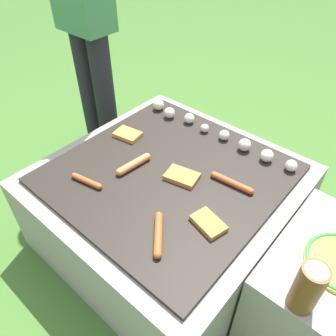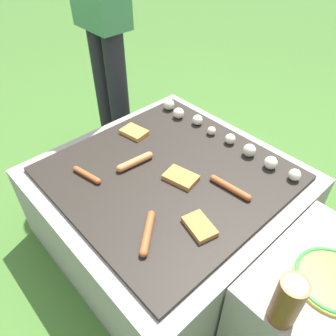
% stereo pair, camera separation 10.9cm
% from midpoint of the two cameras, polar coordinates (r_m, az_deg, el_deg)
% --- Properties ---
extents(ground_plane, '(14.00, 14.00, 0.00)m').
position_cam_midpoint_polar(ground_plane, '(1.64, 1.95, -11.74)').
color(ground_plane, '#3D6628').
extents(grill, '(0.96, 0.96, 0.42)m').
position_cam_midpoint_polar(grill, '(1.48, 2.13, -6.87)').
color(grill, gray).
rests_on(grill, ground_plane).
extents(side_ledge, '(0.39, 0.52, 0.42)m').
position_cam_midpoint_polar(side_ledge, '(1.33, 26.32, -21.61)').
color(side_ledge, gray).
rests_on(side_ledge, ground_plane).
extents(sausage_front_center, '(0.18, 0.04, 0.03)m').
position_cam_midpoint_polar(sausage_front_center, '(1.28, 13.20, -3.43)').
color(sausage_front_center, '#A34C23').
rests_on(sausage_front_center, grill).
extents(sausage_front_right, '(0.13, 0.15, 0.03)m').
position_cam_midpoint_polar(sausage_front_right, '(1.10, -0.70, -11.34)').
color(sausage_front_right, '#A34C23').
rests_on(sausage_front_right, grill).
extents(sausage_mid_right, '(0.05, 0.17, 0.03)m').
position_cam_midpoint_polar(sausage_mid_right, '(1.35, -3.48, 1.02)').
color(sausage_mid_right, '#C6753D').
rests_on(sausage_mid_right, grill).
extents(sausage_back_left, '(0.15, 0.05, 0.02)m').
position_cam_midpoint_polar(sausage_back_left, '(1.32, -11.68, -1.27)').
color(sausage_back_left, '#A34C23').
rests_on(sausage_back_left, grill).
extents(bread_slice_left, '(0.14, 0.11, 0.02)m').
position_cam_midpoint_polar(bread_slice_left, '(1.29, 4.66, -1.73)').
color(bread_slice_left, '#B27033').
rests_on(bread_slice_left, grill).
extents(bread_slice_right, '(0.13, 0.10, 0.02)m').
position_cam_midpoint_polar(bread_slice_right, '(1.53, -3.88, 6.20)').
color(bread_slice_right, '#D18438').
rests_on(bread_slice_right, grill).
extents(bread_slice_center, '(0.13, 0.10, 0.02)m').
position_cam_midpoint_polar(bread_slice_center, '(1.13, 8.33, -10.14)').
color(bread_slice_center, '#B27033').
rests_on(bread_slice_center, grill).
extents(mushroom_row, '(0.78, 0.08, 0.06)m').
position_cam_midpoint_polar(mushroom_row, '(1.52, 11.04, 5.81)').
color(mushroom_row, beige).
rests_on(mushroom_row, grill).
extents(plate_colorful, '(0.23, 0.23, 0.02)m').
position_cam_midpoint_polar(plate_colorful, '(1.15, 29.40, -16.69)').
color(plate_colorful, yellow).
rests_on(plate_colorful, side_ledge).
extents(condiment_bottle, '(0.07, 0.07, 0.21)m').
position_cam_midpoint_polar(condiment_bottle, '(0.95, 23.59, -20.35)').
color(condiment_bottle, brown).
rests_on(condiment_bottle, side_ledge).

